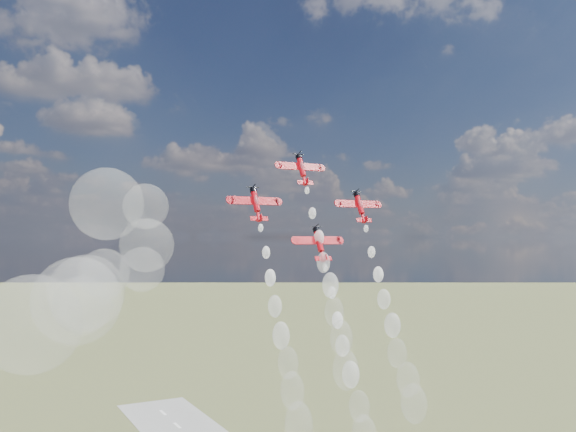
% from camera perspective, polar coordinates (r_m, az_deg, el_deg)
% --- Properties ---
extents(plane_lead, '(12.21, 5.95, 8.18)m').
position_cam_1_polar(plane_lead, '(150.83, 1.29, 4.45)').
color(plane_lead, red).
rests_on(plane_lead, ground).
extents(plane_left, '(12.21, 5.95, 8.18)m').
position_cam_1_polar(plane_left, '(139.80, -3.02, 1.20)').
color(plane_left, red).
rests_on(plane_left, ground).
extents(plane_right, '(12.21, 5.95, 8.18)m').
position_cam_1_polar(plane_right, '(154.07, 6.74, 0.91)').
color(plane_right, red).
rests_on(plane_right, ground).
extents(plane_slot, '(12.21, 5.95, 8.18)m').
position_cam_1_polar(plane_slot, '(142.56, 2.95, -2.54)').
color(plane_slot, red).
rests_on(plane_slot, ground).
extents(smoke_trail_lead, '(5.10, 20.77, 42.93)m').
position_cam_1_polar(smoke_trail_lead, '(136.49, 4.71, -10.49)').
color(smoke_trail_lead, white).
rests_on(smoke_trail_lead, plane_lead).
extents(smoke_trail_left, '(5.16, 21.41, 41.75)m').
position_cam_1_polar(smoke_trail_left, '(127.55, 0.22, -15.10)').
color(smoke_trail_left, white).
rests_on(smoke_trail_left, plane_left).
extents(smoke_trail_right, '(5.10, 20.85, 41.75)m').
position_cam_1_polar(smoke_trail_right, '(143.21, 10.75, -13.71)').
color(smoke_trail_right, white).
rests_on(smoke_trail_right, plane_right).
extents(smoke_trail_slot, '(5.25, 21.05, 42.79)m').
position_cam_1_polar(smoke_trail_slot, '(134.06, 6.99, -18.69)').
color(smoke_trail_slot, white).
rests_on(smoke_trail_slot, plane_slot).
extents(drifted_smoke_cloud, '(63.37, 40.24, 50.30)m').
position_cam_1_polar(drifted_smoke_cloud, '(148.01, -21.78, -7.33)').
color(drifted_smoke_cloud, white).
rests_on(drifted_smoke_cloud, ground).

